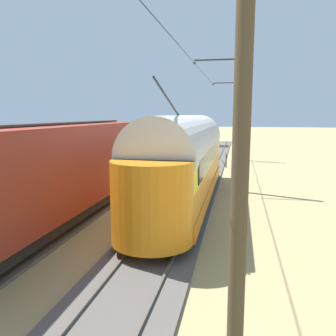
# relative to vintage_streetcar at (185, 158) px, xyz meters

# --- Properties ---
(ground_plane) EXTENTS (220.00, 220.00, 0.00)m
(ground_plane) POSITION_rel_vintage_streetcar_xyz_m (2.29, 0.21, -2.25)
(ground_plane) COLOR tan
(track_streetcar_siding) EXTENTS (2.80, 80.00, 0.18)m
(track_streetcar_siding) POSITION_rel_vintage_streetcar_xyz_m (-0.00, -0.10, -2.20)
(track_streetcar_siding) COLOR #56514C
(track_streetcar_siding) RESTS_ON ground
(track_adjacent_siding) EXTENTS (2.80, 80.00, 0.18)m
(track_adjacent_siding) POSITION_rel_vintage_streetcar_xyz_m (4.59, -0.10, -2.20)
(track_adjacent_siding) COLOR #56514C
(track_adjacent_siding) RESTS_ON ground
(vintage_streetcar) EXTENTS (2.65, 15.70, 5.30)m
(vintage_streetcar) POSITION_rel_vintage_streetcar_xyz_m (0.00, 0.00, 0.00)
(vintage_streetcar) COLOR orange
(vintage_streetcar) RESTS_ON ground
(boxcar_adjacent) EXTENTS (2.96, 14.80, 3.85)m
(boxcar_adjacent) POSITION_rel_vintage_streetcar_xyz_m (4.59, 4.55, -0.09)
(boxcar_adjacent) COLOR maroon
(boxcar_adjacent) RESTS_ON ground
(catenary_pole_foreground) EXTENTS (2.79, 0.28, 7.71)m
(catenary_pole_foreground) POSITION_rel_vintage_streetcar_xyz_m (-2.50, -17.30, 1.77)
(catenary_pole_foreground) COLOR #4C3D28
(catenary_pole_foreground) RESTS_ON ground
(catenary_pole_mid_near) EXTENTS (2.79, 0.28, 7.71)m
(catenary_pole_mid_near) POSITION_rel_vintage_streetcar_xyz_m (-2.50, -3.12, 1.77)
(catenary_pole_mid_near) COLOR #4C3D28
(catenary_pole_mid_near) RESTS_ON ground
(catenary_pole_mid_far) EXTENTS (2.79, 0.28, 7.71)m
(catenary_pole_mid_far) POSITION_rel_vintage_streetcar_xyz_m (-2.50, 11.06, 1.77)
(catenary_pole_mid_far) COLOR #4C3D28
(catenary_pole_mid_far) RESTS_ON ground
(overhead_wire_run) EXTENTS (2.58, 32.36, 0.18)m
(overhead_wire_run) POSITION_rel_vintage_streetcar_xyz_m (-0.06, -3.80, 4.92)
(overhead_wire_run) COLOR black
(overhead_wire_run) RESTS_ON ground
(switch_stand) EXTENTS (0.50, 0.30, 1.24)m
(switch_stand) POSITION_rel_vintage_streetcar_xyz_m (-1.57, -12.00, -1.55)
(switch_stand) COLOR black
(switch_stand) RESTS_ON ground
(spare_tie_stack) EXTENTS (2.40, 2.40, 0.54)m
(spare_tie_stack) POSITION_rel_vintage_streetcar_xyz_m (7.49, -3.95, -1.98)
(spare_tie_stack) COLOR #47331E
(spare_tie_stack) RESTS_ON ground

